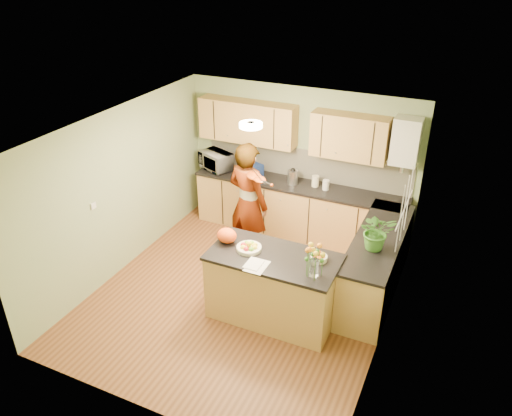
% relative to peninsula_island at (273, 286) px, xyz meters
% --- Properties ---
extents(floor, '(4.50, 4.50, 0.00)m').
position_rel_peninsula_island_xyz_m(floor, '(-0.57, 0.25, -0.48)').
color(floor, brown).
rests_on(floor, ground).
extents(ceiling, '(4.00, 4.50, 0.02)m').
position_rel_peninsula_island_xyz_m(ceiling, '(-0.57, 0.25, 2.02)').
color(ceiling, white).
rests_on(ceiling, wall_back).
extents(wall_back, '(4.00, 0.02, 2.50)m').
position_rel_peninsula_island_xyz_m(wall_back, '(-0.57, 2.50, 0.77)').
color(wall_back, gray).
rests_on(wall_back, floor).
extents(wall_front, '(4.00, 0.02, 2.50)m').
position_rel_peninsula_island_xyz_m(wall_front, '(-0.57, -2.00, 0.77)').
color(wall_front, gray).
rests_on(wall_front, floor).
extents(wall_left, '(0.02, 4.50, 2.50)m').
position_rel_peninsula_island_xyz_m(wall_left, '(-2.57, 0.25, 0.77)').
color(wall_left, gray).
rests_on(wall_left, floor).
extents(wall_right, '(0.02, 4.50, 2.50)m').
position_rel_peninsula_island_xyz_m(wall_right, '(1.43, 0.25, 0.77)').
color(wall_right, gray).
rests_on(wall_right, floor).
extents(back_counter, '(3.64, 0.62, 0.94)m').
position_rel_peninsula_island_xyz_m(back_counter, '(-0.47, 2.20, -0.01)').
color(back_counter, '#A68042').
rests_on(back_counter, floor).
extents(right_counter, '(0.62, 2.24, 0.94)m').
position_rel_peninsula_island_xyz_m(right_counter, '(1.13, 1.10, -0.01)').
color(right_counter, '#A68042').
rests_on(right_counter, floor).
extents(splashback, '(3.60, 0.02, 0.52)m').
position_rel_peninsula_island_xyz_m(splashback, '(-0.47, 2.48, 0.72)').
color(splashback, beige).
rests_on(splashback, back_counter).
extents(upper_cabinets, '(3.20, 0.34, 0.70)m').
position_rel_peninsula_island_xyz_m(upper_cabinets, '(-0.75, 2.33, 1.37)').
color(upper_cabinets, '#A68042').
rests_on(upper_cabinets, wall_back).
extents(boiler, '(0.40, 0.30, 0.86)m').
position_rel_peninsula_island_xyz_m(boiler, '(1.13, 2.34, 1.41)').
color(boiler, white).
rests_on(boiler, wall_back).
extents(window_right, '(0.01, 1.30, 1.05)m').
position_rel_peninsula_island_xyz_m(window_right, '(1.42, 0.85, 1.07)').
color(window_right, white).
rests_on(window_right, wall_right).
extents(light_switch, '(0.02, 0.09, 0.09)m').
position_rel_peninsula_island_xyz_m(light_switch, '(-2.56, -0.35, 0.82)').
color(light_switch, white).
rests_on(light_switch, wall_left).
extents(ceiling_lamp, '(0.30, 0.30, 0.07)m').
position_rel_peninsula_island_xyz_m(ceiling_lamp, '(-0.57, 0.55, 1.98)').
color(ceiling_lamp, '#FFEABF').
rests_on(ceiling_lamp, ceiling).
extents(peninsula_island, '(1.68, 0.86, 0.97)m').
position_rel_peninsula_island_xyz_m(peninsula_island, '(0.00, 0.00, 0.00)').
color(peninsula_island, '#A68042').
rests_on(peninsula_island, floor).
extents(fruit_dish, '(0.33, 0.33, 0.11)m').
position_rel_peninsula_island_xyz_m(fruit_dish, '(-0.35, 0.00, 0.53)').
color(fruit_dish, beige).
rests_on(fruit_dish, peninsula_island).
extents(orange_bowl, '(0.22, 0.22, 0.13)m').
position_rel_peninsula_island_xyz_m(orange_bowl, '(0.55, 0.15, 0.53)').
color(orange_bowl, beige).
rests_on(orange_bowl, peninsula_island).
extents(flower_vase, '(0.26, 0.26, 0.48)m').
position_rel_peninsula_island_xyz_m(flower_vase, '(0.60, -0.18, 0.80)').
color(flower_vase, silver).
rests_on(flower_vase, peninsula_island).
extents(orange_bag, '(0.30, 0.27, 0.20)m').
position_rel_peninsula_island_xyz_m(orange_bag, '(-0.70, 0.05, 0.58)').
color(orange_bag, '#F34D14').
rests_on(orange_bag, peninsula_island).
extents(papers, '(0.24, 0.33, 0.01)m').
position_rel_peninsula_island_xyz_m(papers, '(-0.10, -0.30, 0.49)').
color(papers, white).
rests_on(papers, peninsula_island).
extents(violinist, '(0.82, 0.65, 1.96)m').
position_rel_peninsula_island_xyz_m(violinist, '(-0.91, 1.15, 0.50)').
color(violinist, '#EAAD8F').
rests_on(violinist, floor).
extents(violin, '(0.70, 0.61, 0.18)m').
position_rel_peninsula_island_xyz_m(violin, '(-0.71, 0.93, 1.09)').
color(violin, '#561A05').
rests_on(violin, violinist).
extents(microwave, '(0.66, 0.56, 0.31)m').
position_rel_peninsula_island_xyz_m(microwave, '(-2.05, 2.20, 0.61)').
color(microwave, white).
rests_on(microwave, back_counter).
extents(blue_box, '(0.35, 0.30, 0.23)m').
position_rel_peninsula_island_xyz_m(blue_box, '(-1.29, 2.17, 0.57)').
color(blue_box, navy).
rests_on(blue_box, back_counter).
extents(kettle, '(0.17, 0.17, 0.33)m').
position_rel_peninsula_island_xyz_m(kettle, '(-0.58, 2.18, 0.59)').
color(kettle, silver).
rests_on(kettle, back_counter).
extents(jar_cream, '(0.14, 0.14, 0.19)m').
position_rel_peninsula_island_xyz_m(jar_cream, '(-0.20, 2.25, 0.55)').
color(jar_cream, beige).
rests_on(jar_cream, back_counter).
extents(jar_white, '(0.14, 0.14, 0.17)m').
position_rel_peninsula_island_xyz_m(jar_white, '(-0.01, 2.20, 0.54)').
color(jar_white, white).
rests_on(jar_white, back_counter).
extents(potted_plant, '(0.58, 0.55, 0.51)m').
position_rel_peninsula_island_xyz_m(potted_plant, '(1.13, 0.76, 0.71)').
color(potted_plant, '#3C7A28').
rests_on(potted_plant, right_counter).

